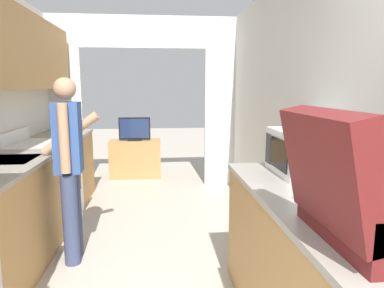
% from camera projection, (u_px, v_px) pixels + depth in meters
% --- Properties ---
extents(wall_right, '(0.06, 6.84, 2.50)m').
position_uv_depth(wall_right, '(330.00, 123.00, 2.36)').
color(wall_right, silver).
rests_on(wall_right, ground_plane).
extents(wall_far_with_doorway, '(3.09, 0.06, 2.50)m').
position_uv_depth(wall_far_with_doorway, '(144.00, 90.00, 5.00)').
color(wall_far_with_doorway, silver).
rests_on(wall_far_with_doorway, ground_plane).
extents(counter_left, '(0.62, 3.22, 0.91)m').
position_uv_depth(counter_left, '(27.00, 199.00, 3.23)').
color(counter_left, '#B2844C').
rests_on(counter_left, ground_plane).
extents(counter_right, '(0.62, 1.82, 0.91)m').
position_uv_depth(counter_right, '(316.00, 279.00, 1.88)').
color(counter_right, '#B2844C').
rests_on(counter_right, ground_plane).
extents(range_oven, '(0.66, 0.76, 1.05)m').
position_uv_depth(range_oven, '(46.00, 183.00, 3.73)').
color(range_oven, white).
rests_on(range_oven, ground_plane).
extents(person, '(0.51, 0.39, 1.57)m').
position_uv_depth(person, '(69.00, 166.00, 2.88)').
color(person, '#384266').
rests_on(person, ground_plane).
extents(suitcase, '(0.54, 0.58, 0.51)m').
position_uv_depth(suitcase, '(363.00, 200.00, 1.30)').
color(suitcase, '#5B1919').
rests_on(suitcase, counter_right).
extents(microwave, '(0.34, 0.50, 0.30)m').
position_uv_depth(microwave, '(300.00, 152.00, 2.33)').
color(microwave, white).
rests_on(microwave, counter_right).
extents(tv_cabinet, '(0.84, 0.42, 0.63)m').
position_uv_depth(tv_cabinet, '(136.00, 158.00, 5.75)').
color(tv_cabinet, '#B2844C').
rests_on(tv_cabinet, ground_plane).
extents(television, '(0.51, 0.16, 0.38)m').
position_uv_depth(television, '(135.00, 129.00, 5.62)').
color(television, black).
rests_on(television, tv_cabinet).
extents(knife, '(0.08, 0.33, 0.02)m').
position_uv_depth(knife, '(64.00, 135.00, 4.19)').
color(knife, '#B7B7BC').
rests_on(knife, counter_left).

